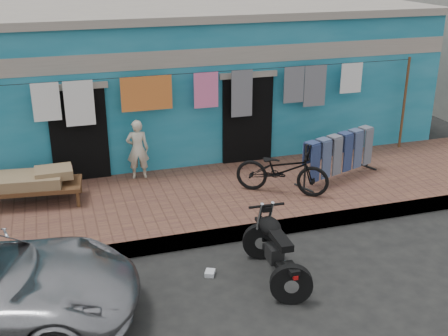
# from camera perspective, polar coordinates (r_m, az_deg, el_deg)

# --- Properties ---
(ground) EXTENTS (80.00, 80.00, 0.00)m
(ground) POSITION_cam_1_polar(r_m,az_deg,el_deg) (8.26, 4.26, -12.36)
(ground) COLOR black
(ground) RESTS_ON ground
(sidewalk) EXTENTS (28.00, 3.00, 0.25)m
(sidewalk) POSITION_cam_1_polar(r_m,az_deg,el_deg) (10.68, -1.61, -3.25)
(sidewalk) COLOR brown
(sidewalk) RESTS_ON ground
(curb) EXTENTS (28.00, 0.10, 0.25)m
(curb) POSITION_cam_1_polar(r_m,az_deg,el_deg) (9.44, 0.82, -6.76)
(curb) COLOR gray
(curb) RESTS_ON ground
(building) EXTENTS (12.20, 5.20, 3.36)m
(building) POSITION_cam_1_polar(r_m,az_deg,el_deg) (13.90, -6.25, 9.26)
(building) COLOR #146783
(building) RESTS_ON ground
(clothesline) EXTENTS (10.06, 0.06, 2.10)m
(clothesline) POSITION_cam_1_polar(r_m,az_deg,el_deg) (11.33, -2.13, 7.23)
(clothesline) COLOR brown
(clothesline) RESTS_ON sidewalk
(seated_person) EXTENTS (0.47, 0.34, 1.22)m
(seated_person) POSITION_cam_1_polar(r_m,az_deg,el_deg) (11.29, -8.77, 1.90)
(seated_person) COLOR beige
(seated_person) RESTS_ON sidewalk
(bicycle) EXTENTS (1.80, 1.47, 1.13)m
(bicycle) POSITION_cam_1_polar(r_m,az_deg,el_deg) (10.52, 5.95, 0.32)
(bicycle) COLOR black
(bicycle) RESTS_ON sidewalk
(motorcycle) EXTENTS (0.66, 1.61, 1.02)m
(motorcycle) POSITION_cam_1_polar(r_m,az_deg,el_deg) (8.28, 5.29, -8.15)
(motorcycle) COLOR black
(motorcycle) RESTS_ON ground
(charpoy) EXTENTS (1.97, 1.25, 0.60)m
(charpoy) POSITION_cam_1_polar(r_m,az_deg,el_deg) (10.72, -18.78, -1.89)
(charpoy) COLOR brown
(charpoy) RESTS_ON sidewalk
(jeans_rack) EXTENTS (2.24, 1.69, 0.95)m
(jeans_rack) POSITION_cam_1_polar(r_m,az_deg,el_deg) (11.43, 11.55, 1.25)
(jeans_rack) COLOR black
(jeans_rack) RESTS_ON sidewalk
(litter_a) EXTENTS (0.21, 0.19, 0.07)m
(litter_a) POSITION_cam_1_polar(r_m,az_deg,el_deg) (9.23, 4.56, -8.17)
(litter_a) COLOR silver
(litter_a) RESTS_ON ground
(litter_b) EXTENTS (0.15, 0.17, 0.07)m
(litter_b) POSITION_cam_1_polar(r_m,az_deg,el_deg) (9.45, 6.09, -7.48)
(litter_b) COLOR silver
(litter_b) RESTS_ON ground
(litter_c) EXTENTS (0.20, 0.22, 0.07)m
(litter_c) POSITION_cam_1_polar(r_m,az_deg,el_deg) (8.58, -1.44, -10.61)
(litter_c) COLOR silver
(litter_c) RESTS_ON ground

